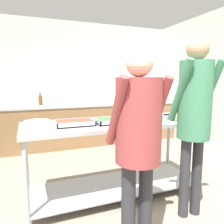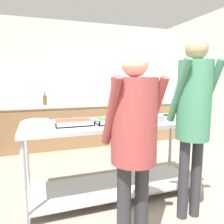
# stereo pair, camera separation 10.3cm
# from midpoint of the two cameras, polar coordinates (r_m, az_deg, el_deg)

# --- Properties ---
(wall_rear) EXTENTS (4.92, 0.06, 2.65)m
(wall_rear) POSITION_cam_midpoint_polar(r_m,az_deg,el_deg) (5.00, -9.76, 7.48)
(wall_rear) COLOR silver
(wall_rear) RESTS_ON ground_plane
(back_counter) EXTENTS (4.76, 0.65, 0.89)m
(back_counter) POSITION_cam_midpoint_polar(r_m,az_deg,el_deg) (4.73, -8.76, -3.28)
(back_counter) COLOR olive
(back_counter) RESTS_ON ground_plane
(serving_counter) EXTENTS (2.08, 0.75, 0.91)m
(serving_counter) POSITION_cam_midpoint_polar(r_m,az_deg,el_deg) (2.62, 1.86, -8.86)
(serving_counter) COLOR #ADAFB5
(serving_counter) RESTS_ON ground_plane
(plate_stack) EXTENTS (0.28, 0.28, 0.07)m
(plate_stack) POSITION_cam_midpoint_polar(r_m,az_deg,el_deg) (2.36, -17.90, -2.94)
(plate_stack) COLOR white
(plate_stack) RESTS_ON serving_counter
(serving_tray_vegetables) EXTENTS (0.41, 0.27, 0.05)m
(serving_tray_vegetables) POSITION_cam_midpoint_polar(r_m,az_deg,el_deg) (2.38, -8.74, -2.78)
(serving_tray_vegetables) COLOR #ADAFB5
(serving_tray_vegetables) RESTS_ON serving_counter
(serving_tray_roast) EXTENTS (0.39, 0.28, 0.05)m
(serving_tray_roast) POSITION_cam_midpoint_polar(r_m,az_deg,el_deg) (2.47, 1.29, -2.28)
(serving_tray_roast) COLOR #ADAFB5
(serving_tray_roast) RESTS_ON serving_counter
(sauce_pan) EXTENTS (0.43, 0.29, 0.08)m
(sauce_pan) POSITION_cam_midpoint_polar(r_m,az_deg,el_deg) (2.58, 11.29, -1.56)
(sauce_pan) COLOR #ADAFB5
(sauce_pan) RESTS_ON serving_counter
(serving_tray_greens) EXTENTS (0.36, 0.31, 0.05)m
(serving_tray_greens) POSITION_cam_midpoint_polar(r_m,az_deg,el_deg) (2.82, 18.72, -1.39)
(serving_tray_greens) COLOR #ADAFB5
(serving_tray_greens) RESTS_ON serving_counter
(guest_serving_left) EXTENTS (0.47, 0.37, 1.62)m
(guest_serving_left) POSITION_cam_midpoint_polar(r_m,az_deg,el_deg) (1.74, 7.43, -4.76)
(guest_serving_left) COLOR #2D2D33
(guest_serving_left) RESTS_ON ground_plane
(guest_serving_right) EXTENTS (0.43, 0.36, 1.78)m
(guest_serving_right) POSITION_cam_midpoint_polar(r_m,az_deg,el_deg) (2.25, 21.76, 0.86)
(guest_serving_right) COLOR #2D2D33
(guest_serving_right) RESTS_ON ground_plane
(water_bottle) EXTENTS (0.08, 0.08, 0.27)m
(water_bottle) POSITION_cam_midpoint_polar(r_m,az_deg,el_deg) (4.64, -16.55, 3.29)
(water_bottle) COLOR brown
(water_bottle) RESTS_ON back_counter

